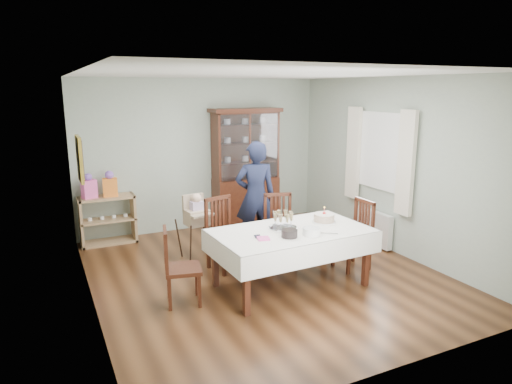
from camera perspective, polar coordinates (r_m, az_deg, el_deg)
floor at (r=6.46m, az=1.02°, el=-10.14°), size 5.00×5.00×0.00m
room_shell at (r=6.48m, az=-1.04°, el=5.58°), size 5.00×5.00×5.00m
dining_table at (r=5.96m, az=4.37°, el=-8.20°), size 2.04×1.23×0.76m
china_cabinet at (r=8.43m, az=-1.30°, el=3.27°), size 1.30×0.48×2.18m
sideboard at (r=7.94m, az=-18.03°, el=-3.33°), size 0.90×0.38×0.80m
picture_frame at (r=6.19m, az=-21.20°, el=3.87°), size 0.04×0.48×0.58m
window at (r=7.51m, az=15.36°, el=4.94°), size 0.04×1.02×1.22m
curtain_left at (r=7.04m, az=18.24°, el=3.42°), size 0.07×0.30×1.55m
curtain_right at (r=7.96m, az=12.08°, el=4.81°), size 0.07×0.30×1.55m
radiator at (r=7.74m, az=14.48°, el=-4.28°), size 0.10×0.80×0.55m
chair_far_left at (r=6.55m, az=-3.78°, el=-7.01°), size 0.55×0.55×1.02m
chair_far_right at (r=6.86m, az=3.03°, el=-6.15°), size 0.54×0.54×0.99m
chair_end_left at (r=5.61m, az=-9.26°, el=-10.93°), size 0.50×0.50×0.93m
chair_end_right at (r=6.71m, az=11.97°, el=-6.86°), size 0.44×0.44×0.98m
woman at (r=7.11m, az=-0.07°, el=-0.59°), size 0.72×0.57×1.74m
high_chair at (r=6.94m, az=-7.33°, el=-5.13°), size 0.50×0.50×1.01m
champagne_tray at (r=5.87m, az=3.39°, el=-3.94°), size 0.36×0.36×0.22m
birthday_cake at (r=6.20m, az=8.50°, el=-3.26°), size 0.32×0.32×0.22m
plate_stack_dark at (r=5.55m, az=4.20°, el=-5.18°), size 0.22×0.22×0.09m
plate_stack_white at (r=5.66m, az=6.95°, el=-4.91°), size 0.28×0.28×0.09m
napkin_stack at (r=5.47m, az=0.93°, el=-5.83°), size 0.17×0.17×0.02m
cutlery at (r=5.54m, az=-0.10°, el=-5.64°), size 0.14×0.17×0.01m
cake_knife at (r=5.74m, az=8.76°, el=-5.12°), size 0.25×0.19×0.01m
gift_bag_pink at (r=7.76m, az=-20.15°, el=0.56°), size 0.25×0.20×0.41m
gift_bag_orange at (r=7.79m, az=-17.79°, el=0.85°), size 0.24×0.18×0.42m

